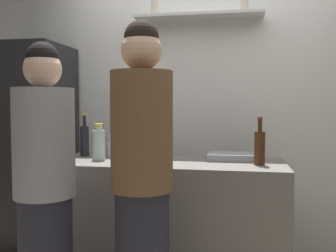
# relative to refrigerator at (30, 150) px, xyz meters

# --- Properties ---
(back_wall_assembly) EXTENTS (4.80, 0.32, 2.60)m
(back_wall_assembly) POSITION_rel_refrigerator_xyz_m (1.51, 0.40, 0.41)
(back_wall_assembly) COLOR white
(back_wall_assembly) RESTS_ON ground
(refrigerator) EXTENTS (0.64, 0.65, 1.79)m
(refrigerator) POSITION_rel_refrigerator_xyz_m (0.00, 0.00, 0.00)
(refrigerator) COLOR black
(refrigerator) RESTS_ON ground
(counter) EXTENTS (1.64, 0.67, 0.89)m
(counter) POSITION_rel_refrigerator_xyz_m (1.27, -0.33, -0.45)
(counter) COLOR #66605B
(counter) RESTS_ON ground
(baking_pan) EXTENTS (0.34, 0.24, 0.05)m
(baking_pan) POSITION_rel_refrigerator_xyz_m (1.72, -0.22, 0.02)
(baking_pan) COLOR gray
(baking_pan) RESTS_ON counter
(utensil_holder) EXTENTS (0.09, 0.09, 0.21)m
(utensil_holder) POSITION_rel_refrigerator_xyz_m (0.82, -0.22, 0.05)
(utensil_holder) COLOR #B2B2B7
(utensil_holder) RESTS_ON counter
(wine_bottle_pale_glass) EXTENTS (0.07, 0.07, 0.33)m
(wine_bottle_pale_glass) POSITION_rel_refrigerator_xyz_m (1.19, -0.36, 0.11)
(wine_bottle_pale_glass) COLOR #B2BFB2
(wine_bottle_pale_glass) RESTS_ON counter
(wine_bottle_amber_glass) EXTENTS (0.07, 0.07, 0.32)m
(wine_bottle_amber_glass) POSITION_rel_refrigerator_xyz_m (1.91, -0.41, 0.11)
(wine_bottle_amber_glass) COLOR #472814
(wine_bottle_amber_glass) RESTS_ON counter
(wine_bottle_dark_glass) EXTENTS (0.07, 0.07, 0.34)m
(wine_bottle_dark_glass) POSITION_rel_refrigerator_xyz_m (0.58, -0.20, 0.12)
(wine_bottle_dark_glass) COLOR black
(wine_bottle_dark_glass) RESTS_ON counter
(water_bottle_plastic) EXTENTS (0.09, 0.09, 0.27)m
(water_bottle_plastic) POSITION_rel_refrigerator_xyz_m (0.77, -0.37, 0.11)
(water_bottle_plastic) COLOR silver
(water_bottle_plastic) RESTS_ON counter
(person_grey_hoodie) EXTENTS (0.34, 0.34, 1.64)m
(person_grey_hoodie) POSITION_rel_refrigerator_xyz_m (0.69, -1.03, -0.09)
(person_grey_hoodie) COLOR #262633
(person_grey_hoodie) RESTS_ON ground
(person_brown_jacket) EXTENTS (0.34, 0.34, 1.74)m
(person_brown_jacket) POSITION_rel_refrigerator_xyz_m (1.24, -0.99, -0.03)
(person_brown_jacket) COLOR #262633
(person_brown_jacket) RESTS_ON ground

